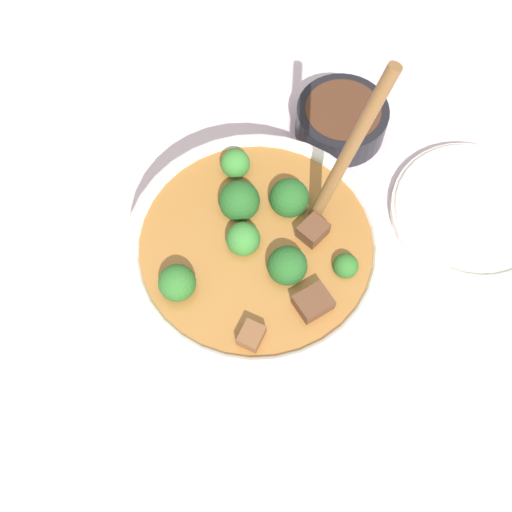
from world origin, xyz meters
The scene contains 4 objects.
ground_plane centered at (0.00, 0.00, 0.00)m, with size 4.00×4.00×0.00m, color silver.
stew_bowl centered at (0.00, 0.00, 0.06)m, with size 0.26×0.26×0.28m.
condiment_bowl centered at (-0.09, -0.20, 0.02)m, with size 0.11×0.11×0.04m.
empty_plate centered at (-0.24, -0.09, 0.01)m, with size 0.18×0.18×0.02m.
Camera 1 is at (-0.01, 0.28, 0.65)m, focal length 45.00 mm.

